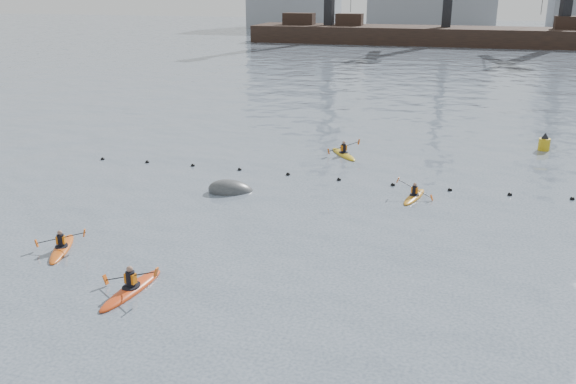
# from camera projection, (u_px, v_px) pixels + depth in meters

# --- Properties ---
(float_line) EXTENTS (33.24, 0.73, 0.24)m
(float_line) POSITION_uv_depth(u_px,v_px,m) (366.00, 181.00, 33.58)
(float_line) COLOR black
(float_line) RESTS_ON ground
(barge_pier) EXTENTS (72.00, 19.30, 29.50)m
(barge_pier) POSITION_uv_depth(u_px,v_px,m) (444.00, 34.00, 112.50)
(barge_pier) COLOR black
(barge_pier) RESTS_ON ground
(kayaker_0) EXTENTS (2.37, 3.51, 1.26)m
(kayaker_0) POSITION_uv_depth(u_px,v_px,m) (131.00, 288.00, 21.52)
(kayaker_0) COLOR red
(kayaker_0) RESTS_ON ground
(kayaker_2) EXTENTS (1.96, 3.05, 0.99)m
(kayaker_2) POSITION_uv_depth(u_px,v_px,m) (62.00, 248.00, 24.91)
(kayaker_2) COLOR #C85112
(kayaker_2) RESTS_ON ground
(kayaker_3) EXTENTS (1.94, 2.90, 1.07)m
(kayaker_3) POSITION_uv_depth(u_px,v_px,m) (414.00, 196.00, 31.05)
(kayaker_3) COLOR #C37C17
(kayaker_3) RESTS_ON ground
(kayaker_5) EXTENTS (2.41, 3.05, 1.09)m
(kayaker_5) POSITION_uv_depth(u_px,v_px,m) (344.00, 154.00, 38.89)
(kayaker_5) COLOR gold
(kayaker_5) RESTS_ON ground
(mooring_buoy) EXTENTS (3.03, 2.50, 1.71)m
(mooring_buoy) POSITION_uv_depth(u_px,v_px,m) (231.00, 191.00, 32.04)
(mooring_buoy) COLOR #414447
(mooring_buoy) RESTS_ON ground
(nav_buoy) EXTENTS (0.74, 0.74, 1.34)m
(nav_buoy) POSITION_uv_depth(u_px,v_px,m) (544.00, 144.00, 39.95)
(nav_buoy) COLOR #BB9612
(nav_buoy) RESTS_ON ground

